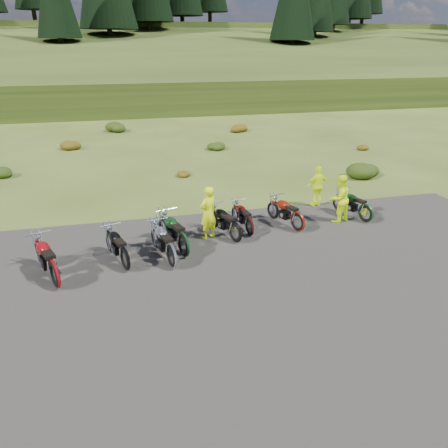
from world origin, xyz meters
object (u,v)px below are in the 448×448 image
object	(u,v)px
motorcycle_0	(126,270)
person_middle	(208,214)
motorcycle_3	(172,268)
motorcycle_7	(364,223)

from	to	relation	value
motorcycle_0	person_middle	bearing A→B (deg)	-77.87
motorcycle_0	person_middle	distance (m)	3.35
motorcycle_3	motorcycle_0	bearing A→B (deg)	69.93
motorcycle_0	motorcycle_3	xyz separation A→B (m)	(1.32, -0.16, 0.00)
motorcycle_0	motorcycle_7	distance (m)	8.83
motorcycle_3	motorcycle_7	bearing A→B (deg)	-89.47
motorcycle_0	motorcycle_7	xyz separation A→B (m)	(8.67, 1.64, 0.00)
motorcycle_3	motorcycle_7	xyz separation A→B (m)	(7.35, 1.80, 0.00)
motorcycle_3	motorcycle_7	distance (m)	7.57
motorcycle_7	person_middle	bearing A→B (deg)	71.13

